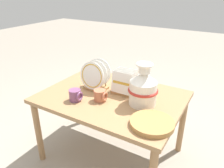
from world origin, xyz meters
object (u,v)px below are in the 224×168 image
wicker_charger_stack (152,123)px  mug_terracotta_glaze (100,95)px  mug_plum_glaze (76,95)px  dish_rack_round_plates (95,78)px  ceramic_vase (143,87)px  dish_rack_square_plates (124,84)px

wicker_charger_stack → mug_terracotta_glaze: bearing=167.4°
mug_plum_glaze → mug_terracotta_glaze: bearing=29.6°
dish_rack_round_plates → wicker_charger_stack: dish_rack_round_plates is taller
dish_rack_round_plates → mug_plum_glaze: (-0.02, -0.26, -0.07)m
ceramic_vase → wicker_charger_stack: ceramic_vase is taller
dish_rack_square_plates → ceramic_vase: bearing=-23.2°
ceramic_vase → mug_terracotta_glaze: bearing=-157.0°
ceramic_vase → mug_plum_glaze: (-0.50, -0.24, -0.10)m
dish_rack_round_plates → wicker_charger_stack: 0.73m
dish_rack_square_plates → wicker_charger_stack: (0.40, -0.34, -0.07)m
dish_rack_round_plates → mug_terracotta_glaze: dish_rack_round_plates is taller
dish_rack_square_plates → mug_plum_glaze: size_ratio=1.96×
dish_rack_square_plates → mug_plum_glaze: 0.44m
ceramic_vase → mug_terracotta_glaze: size_ratio=3.22×
mug_terracotta_glaze → mug_plum_glaze: 0.21m
dish_rack_square_plates → mug_plum_glaze: (-0.28, -0.33, -0.03)m
wicker_charger_stack → dish_rack_square_plates: bearing=139.3°
ceramic_vase → mug_terracotta_glaze: ceramic_vase is taller
mug_terracotta_glaze → dish_rack_square_plates: bearing=66.1°
ceramic_vase → dish_rack_round_plates: (-0.49, 0.03, -0.03)m
mug_terracotta_glaze → mug_plum_glaze: same height
dish_rack_square_plates → wicker_charger_stack: 0.53m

